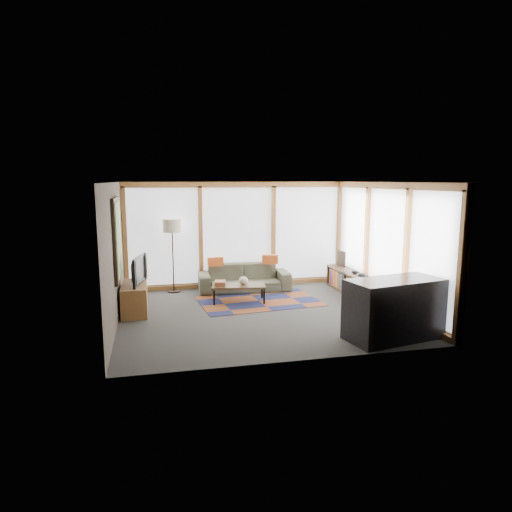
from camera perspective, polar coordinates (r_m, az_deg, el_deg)
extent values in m
plane|color=#2E2E2B|center=(9.23, 0.56, -7.15)|extent=(5.50, 5.50, 0.00)
cube|color=#473B34|center=(8.73, -17.26, 0.21)|extent=(0.04, 5.00, 2.60)
cube|color=#473B34|center=(6.58, 5.66, -2.35)|extent=(5.50, 0.04, 2.60)
cube|color=silver|center=(8.84, 0.59, 9.21)|extent=(5.50, 5.00, 0.04)
cube|color=white|center=(11.34, -2.34, 2.68)|extent=(5.30, 0.02, 2.35)
cube|color=white|center=(9.93, 16.02, 1.35)|extent=(0.02, 4.80, 2.35)
cube|color=black|center=(8.99, -16.98, 2.09)|extent=(0.05, 1.35, 1.55)
cube|color=yellow|center=(8.99, -16.79, 2.10)|extent=(0.02, 1.20, 1.40)
cube|color=brown|center=(10.10, 0.35, -5.65)|extent=(2.72, 1.90, 0.01)
imported|color=#363828|center=(11.01, -1.51, -2.71)|extent=(2.21, 0.95, 0.64)
cube|color=#C4541E|center=(10.82, -5.09, -0.69)|extent=(0.38, 0.15, 0.20)
cube|color=#C4541E|center=(11.04, 1.78, -0.42)|extent=(0.41, 0.21, 0.22)
cube|color=brown|center=(9.93, -4.49, -3.40)|extent=(0.28, 0.33, 0.10)
ellipsoid|color=beige|center=(9.98, -1.59, -3.09)|extent=(0.21, 0.21, 0.18)
ellipsoid|color=black|center=(10.36, 13.10, -2.31)|extent=(0.23, 0.23, 0.10)
ellipsoid|color=black|center=(10.72, 12.27, -1.94)|extent=(0.18, 0.18, 0.08)
cube|color=black|center=(11.55, 10.63, -0.31)|extent=(0.10, 0.29, 0.38)
cube|color=brown|center=(9.52, -14.93, -5.14)|extent=(0.49, 1.17, 0.59)
imported|color=black|center=(9.42, -14.90, -1.70)|extent=(0.34, 0.98, 0.56)
cube|color=black|center=(8.02, 16.87, -6.37)|extent=(1.72, 1.04, 1.02)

